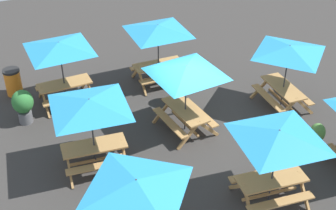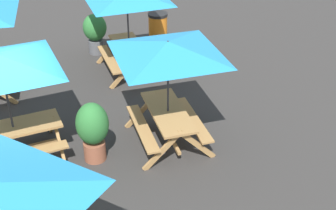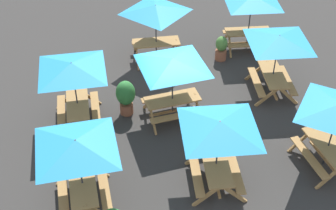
{
  "view_description": "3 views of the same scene",
  "coord_description": "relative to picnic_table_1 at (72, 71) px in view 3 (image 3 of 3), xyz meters",
  "views": [
    {
      "loc": [
        5.82,
        10.44,
        8.92
      ],
      "look_at": [
        0.82,
        -0.52,
        0.9
      ],
      "focal_mm": 50.0,
      "sensor_mm": 36.0,
      "label": 1
    },
    {
      "loc": [
        -7.77,
        -0.68,
        5.79
      ],
      "look_at": [
        -0.08,
        -3.31,
        0.9
      ],
      "focal_mm": 50.0,
      "sensor_mm": 36.0,
      "label": 2
    },
    {
      "loc": [
        12.01,
        -2.94,
        10.09
      ],
      "look_at": [
        0.82,
        -0.52,
        0.9
      ],
      "focal_mm": 50.0,
      "sensor_mm": 36.0,
      "label": 3
    }
  ],
  "objects": [
    {
      "name": "picnic_table_2",
      "position": [
        3.45,
        -0.08,
        0.0
      ],
      "size": [
        2.83,
        2.83,
        2.34
      ],
      "rotation": [
        0.0,
        0.0,
        0.01
      ],
      "color": "#A87A44",
      "rests_on": "ground"
    },
    {
      "name": "picnic_table_3",
      "position": [
        -3.2,
        6.94,
        0.0
      ],
      "size": [
        2.81,
        2.81,
        2.34
      ],
      "rotation": [
        0.0,
        0.0,
        1.45
      ],
      "color": "#A87A44",
      "rests_on": "ground"
    },
    {
      "name": "picnic_table_4",
      "position": [
        -3.18,
        3.2,
        0.0
      ],
      "size": [
        2.12,
        2.12,
        2.34
      ],
      "rotation": [
        0.0,
        0.0,
        1.51
      ],
      "color": "#A87A44",
      "rests_on": "ground"
    },
    {
      "name": "picnic_table_1",
      "position": [
        0.0,
        0.0,
        0.0
      ],
      "size": [
        2.83,
        2.83,
        2.34
      ],
      "rotation": [
        0.0,
        0.0,
        -0.03
      ],
      "color": "#A87A44",
      "rests_on": "ground"
    },
    {
      "name": "ground_plane",
      "position": [
        0.08,
        3.31,
        -1.99
      ],
      "size": [
        28.3,
        28.3,
        0.0
      ],
      "primitive_type": "plane",
      "color": "#33302D",
      "rests_on": "ground"
    },
    {
      "name": "potted_plant_2",
      "position": [
        -0.09,
        1.58,
        -1.26
      ],
      "size": [
        0.64,
        0.64,
        1.28
      ],
      "color": "#935138",
      "rests_on": "ground"
    },
    {
      "name": "picnic_table_6",
      "position": [
        0.41,
        3.04,
        0.0
      ],
      "size": [
        2.82,
        2.82,
        2.34
      ],
      "rotation": [
        0.0,
        0.0,
        1.66
      ],
      "color": "#A87A44",
      "rests_on": "ground"
    },
    {
      "name": "potted_plant_1",
      "position": [
        -2.6,
        5.65,
        -1.48
      ],
      "size": [
        0.46,
        0.46,
        1.0
      ],
      "color": "#935138",
      "rests_on": "ground"
    },
    {
      "name": "picnic_table_5",
      "position": [
        -0.2,
        6.77,
        0.0
      ],
      "size": [
        2.81,
        2.81,
        2.34
      ],
      "rotation": [
        0.0,
        0.0,
        -0.13
      ],
      "color": "#A87A44",
      "rests_on": "ground"
    },
    {
      "name": "picnic_table_7",
      "position": [
        3.53,
        3.58,
        0.0
      ],
      "size": [
        2.81,
        2.81,
        2.34
      ],
      "rotation": [
        0.0,
        0.0,
        -0.12
      ],
      "color": "#A87A44",
      "rests_on": "ground"
    }
  ]
}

